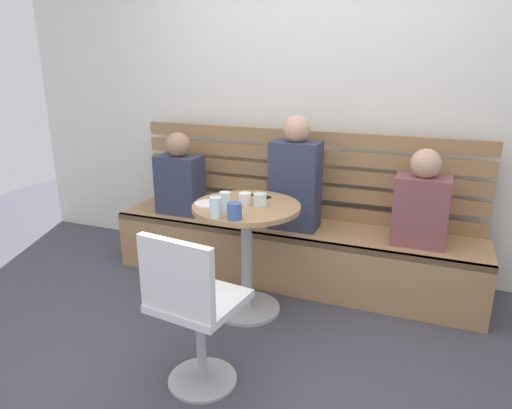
% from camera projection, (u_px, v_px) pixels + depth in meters
% --- Properties ---
extents(ground, '(8.00, 8.00, 0.00)m').
position_uv_depth(ground, '(222.00, 374.00, 2.50)').
color(ground, '#42424C').
extents(back_wall, '(5.20, 0.10, 2.90)m').
position_uv_depth(back_wall, '(312.00, 80.00, 3.51)').
color(back_wall, silver).
rests_on(back_wall, ground).
extents(booth_bench, '(2.70, 0.52, 0.44)m').
position_uv_depth(booth_bench, '(291.00, 253.00, 3.49)').
color(booth_bench, '#A87C51').
rests_on(booth_bench, ground).
extents(booth_backrest, '(2.65, 0.04, 0.66)m').
position_uv_depth(booth_backrest, '(302.00, 173.00, 3.54)').
color(booth_backrest, '#9A7249').
rests_on(booth_backrest, booth_bench).
extents(cafe_table, '(0.68, 0.68, 0.74)m').
position_uv_depth(cafe_table, '(247.00, 238.00, 2.98)').
color(cafe_table, '#ADADB2').
rests_on(cafe_table, ground).
extents(white_chair, '(0.45, 0.45, 0.85)m').
position_uv_depth(white_chair, '(192.00, 308.00, 2.25)').
color(white_chair, '#ADADB2').
rests_on(white_chair, ground).
extents(person_adult, '(0.34, 0.22, 0.81)m').
position_uv_depth(person_adult, '(295.00, 178.00, 3.28)').
color(person_adult, '#333851').
rests_on(person_adult, booth_bench).
extents(person_child_left, '(0.34, 0.22, 0.64)m').
position_uv_depth(person_child_left, '(421.00, 203.00, 3.01)').
color(person_child_left, brown).
rests_on(person_child_left, booth_bench).
extents(person_child_middle, '(0.34, 0.22, 0.64)m').
position_uv_depth(person_child_middle, '(180.00, 178.00, 3.63)').
color(person_child_middle, '#333851').
rests_on(person_child_middle, booth_bench).
extents(cup_glass_tall, '(0.07, 0.07, 0.12)m').
position_uv_depth(cup_glass_tall, '(216.00, 207.00, 2.67)').
color(cup_glass_tall, silver).
rests_on(cup_glass_tall, cafe_table).
extents(cup_water_clear, '(0.07, 0.07, 0.11)m').
position_uv_depth(cup_water_clear, '(225.00, 201.00, 2.80)').
color(cup_water_clear, white).
rests_on(cup_water_clear, cafe_table).
extents(cup_ceramic_white, '(0.08, 0.08, 0.07)m').
position_uv_depth(cup_ceramic_white, '(245.00, 198.00, 2.92)').
color(cup_ceramic_white, white).
rests_on(cup_ceramic_white, cafe_table).
extents(cup_glass_short, '(0.08, 0.08, 0.08)m').
position_uv_depth(cup_glass_short, '(260.00, 200.00, 2.87)').
color(cup_glass_short, silver).
rests_on(cup_glass_short, cafe_table).
extents(cup_mug_blue, '(0.08, 0.08, 0.09)m').
position_uv_depth(cup_mug_blue, '(234.00, 211.00, 2.64)').
color(cup_mug_blue, '#3D5B9E').
rests_on(cup_mug_blue, cafe_table).
extents(plate_small, '(0.17, 0.17, 0.01)m').
position_uv_depth(plate_small, '(208.00, 204.00, 2.91)').
color(plate_small, white).
rests_on(plate_small, cafe_table).
extents(phone_on_table, '(0.16, 0.13, 0.01)m').
position_uv_depth(phone_on_table, '(261.00, 196.00, 3.08)').
color(phone_on_table, black).
rests_on(phone_on_table, cafe_table).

